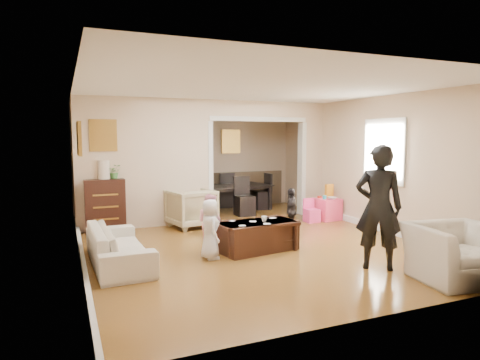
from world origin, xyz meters
name	(u,v)px	position (x,y,z in m)	size (l,w,h in m)	color
floor	(244,240)	(0.00, 0.00, 0.00)	(7.00, 7.00, 0.00)	#9A6627
partition_left	(146,163)	(-1.38, 1.80, 1.30)	(2.75, 0.18, 2.60)	beige
partition_right	(310,159)	(2.48, 1.80, 1.30)	(0.55, 0.18, 2.60)	beige
partition_header	(258,109)	(1.10, 1.80, 2.42)	(2.22, 0.18, 0.35)	beige
window_pane	(384,151)	(2.73, -0.40, 1.55)	(0.03, 0.95, 1.10)	white
framed_art_partition	(103,135)	(-2.20, 1.70, 1.85)	(0.45, 0.03, 0.55)	brown
framed_art_sofa_wall	(79,139)	(-2.71, -0.60, 1.80)	(0.03, 0.55, 0.40)	brown
framed_art_alcove	(231,141)	(1.10, 3.44, 1.70)	(0.45, 0.03, 0.55)	brown
sofa	(119,246)	(-2.24, -0.64, 0.27)	(1.87, 0.73, 0.55)	silver
armchair_back	(191,208)	(-0.57, 1.40, 0.39)	(0.83, 0.85, 0.77)	tan
armchair_front	(456,253)	(1.67, -2.98, 0.35)	(1.08, 0.95, 0.70)	silver
dresser	(105,205)	(-2.21, 1.66, 0.51)	(0.74, 0.42, 1.02)	#34180F
table_lamp	(104,170)	(-2.21, 1.66, 1.20)	(0.22, 0.22, 0.36)	beige
potted_plant	(115,172)	(-2.01, 1.66, 1.15)	(0.25, 0.21, 0.27)	#447E38
coffee_table	(257,236)	(-0.09, -0.72, 0.23)	(1.25, 0.62, 0.47)	#361A11
coffee_cup	(264,219)	(0.01, -0.77, 0.51)	(0.10, 0.10, 0.09)	white
play_table	(327,209)	(2.41, 0.99, 0.23)	(0.49, 0.49, 0.47)	#FF4373
cereal_box	(329,191)	(2.53, 1.09, 0.62)	(0.20, 0.07, 0.30)	yellow
cyan_cup	(325,197)	(2.31, 0.94, 0.51)	(0.08, 0.08, 0.08)	#29B8D0
toy_block	(319,197)	(2.29, 1.11, 0.49)	(0.08, 0.06, 0.05)	red
play_bowl	(332,198)	(2.46, 0.87, 0.49)	(0.20, 0.20, 0.05)	white
dining_table	(234,198)	(0.93, 2.79, 0.32)	(1.79, 1.00, 0.63)	black
adult_person	(379,207)	(1.05, -2.22, 0.86)	(0.63, 0.41, 1.72)	black
child_kneel_a	(210,229)	(-0.94, -0.87, 0.45)	(0.44, 0.29, 0.90)	silver
child_kneel_b	(210,222)	(-0.79, -0.42, 0.46)	(0.45, 0.35, 0.92)	pink
child_toddler	(291,212)	(0.96, 0.03, 0.44)	(0.51, 0.21, 0.88)	black
craft_papers	(255,222)	(-0.13, -0.74, 0.47)	(0.82, 0.54, 0.00)	white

